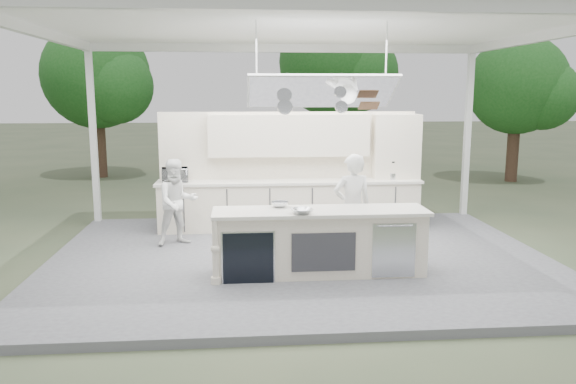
{
  "coord_description": "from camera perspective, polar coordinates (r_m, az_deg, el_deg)",
  "views": [
    {
      "loc": [
        -0.93,
        -8.74,
        2.72
      ],
      "look_at": [
        -0.16,
        0.4,
        1.11
      ],
      "focal_mm": 35.0,
      "sensor_mm": 36.0,
      "label": 1
    }
  ],
  "objects": [
    {
      "name": "sous_chef",
      "position": [
        9.88,
        -11.19,
        -1.01
      ],
      "size": [
        0.89,
        0.8,
        1.5
      ],
      "primitive_type": "imported",
      "rotation": [
        0.0,
        0.0,
        0.4
      ],
      "color": "white",
      "rests_on": "stage_deck"
    },
    {
      "name": "back_counter",
      "position": [
        10.89,
        0.17,
        -1.25
      ],
      "size": [
        5.08,
        0.72,
        0.95
      ],
      "color": "#F3ECCE",
      "rests_on": "stage_deck"
    },
    {
      "name": "demo_island",
      "position": [
        8.19,
        3.14,
        -5.08
      ],
      "size": [
        3.1,
        0.79,
        0.95
      ],
      "color": "#F3ECCE",
      "rests_on": "stage_deck"
    },
    {
      "name": "ground",
      "position": [
        9.2,
        1.2,
        -7.22
      ],
      "size": [
        90.0,
        90.0,
        0.0
      ],
      "primitive_type": "plane",
      "color": "#50563B",
      "rests_on": "ground"
    },
    {
      "name": "back_wall_unit",
      "position": [
        11.0,
        2.39,
        4.0
      ],
      "size": [
        5.05,
        0.48,
        2.25
      ],
      "color": "#F3ECCE",
      "rests_on": "stage_deck"
    },
    {
      "name": "tree_cluster",
      "position": [
        18.53,
        -2.5,
        11.74
      ],
      "size": [
        19.55,
        9.4,
        5.85
      ],
      "color": "#4C3726",
      "rests_on": "ground"
    },
    {
      "name": "head_chef",
      "position": [
        8.87,
        6.54,
        -1.53
      ],
      "size": [
        0.66,
        0.48,
        1.68
      ],
      "primitive_type": "imported",
      "rotation": [
        0.0,
        0.0,
        3.27
      ],
      "color": "white",
      "rests_on": "stage_deck"
    },
    {
      "name": "bowl_small",
      "position": [
        8.27,
        -0.85,
        -1.26
      ],
      "size": [
        0.33,
        0.33,
        0.08
      ],
      "primitive_type": "imported",
      "rotation": [
        0.0,
        0.0,
        -0.39
      ],
      "color": "silver",
      "rests_on": "demo_island"
    },
    {
      "name": "toaster_oven",
      "position": [
        10.8,
        -11.42,
        1.72
      ],
      "size": [
        0.52,
        0.39,
        0.27
      ],
      "primitive_type": "imported",
      "rotation": [
        0.0,
        0.0,
        0.12
      ],
      "color": "silver",
      "rests_on": "back_counter"
    },
    {
      "name": "stage_deck",
      "position": [
        9.18,
        1.21,
        -6.86
      ],
      "size": [
        8.0,
        6.0,
        0.12
      ],
      "primitive_type": "cube",
      "color": "slate",
      "rests_on": "ground"
    },
    {
      "name": "bowl_large",
      "position": [
        7.8,
        1.42,
        -1.95
      ],
      "size": [
        0.37,
        0.37,
        0.08
      ],
      "primitive_type": "imported",
      "rotation": [
        0.0,
        0.0,
        0.24
      ],
      "color": "silver",
      "rests_on": "demo_island"
    },
    {
      "name": "tent",
      "position": [
        8.83,
        1.32,
        16.42
      ],
      "size": [
        8.2,
        6.2,
        3.86
      ],
      "color": "white",
      "rests_on": "ground"
    }
  ]
}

